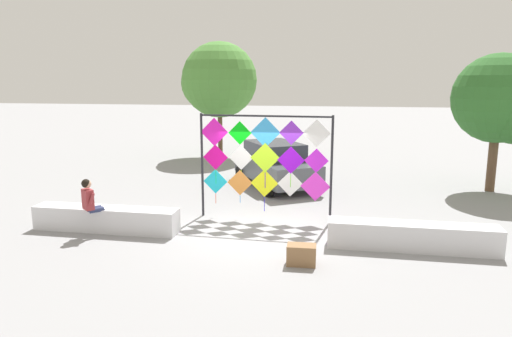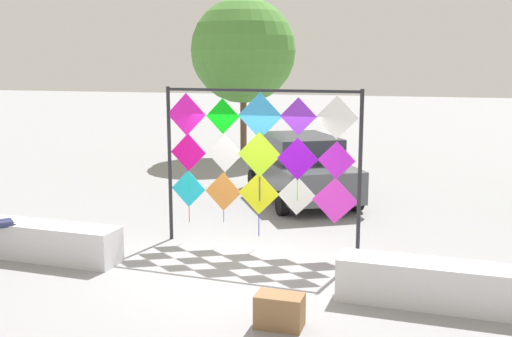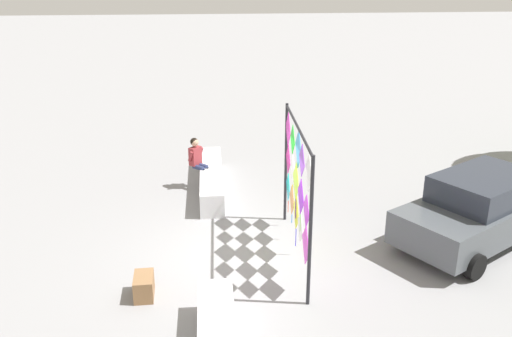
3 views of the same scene
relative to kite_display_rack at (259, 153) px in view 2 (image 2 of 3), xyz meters
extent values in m
plane|color=gray|center=(-0.09, -1.25, -1.82)|extent=(120.00, 120.00, 0.00)
cube|color=silver|center=(-3.96, -1.78, -1.50)|extent=(3.90, 0.62, 0.63)
cube|color=silver|center=(3.79, -1.78, -1.50)|extent=(3.90, 0.62, 0.63)
cylinder|color=#232328|center=(-1.85, 0.04, -0.32)|extent=(0.07, 0.07, 3.00)
cylinder|color=#232328|center=(1.85, -0.03, -0.32)|extent=(0.07, 0.07, 3.00)
cylinder|color=#232328|center=(0.00, 0.00, 1.13)|extent=(3.70, 0.13, 0.06)
cube|color=#1CC5E3|center=(-1.46, 0.05, -0.78)|extent=(0.72, 0.03, 0.72)
cylinder|color=red|center=(-1.46, 0.06, -1.29)|extent=(0.02, 0.02, 0.30)
cube|color=orange|center=(-0.73, 0.03, -0.79)|extent=(0.74, 0.03, 0.74)
cylinder|color=#1685E5|center=(-0.73, 0.04, -1.27)|extent=(0.02, 0.02, 0.22)
cube|color=#EDF319|center=(-0.02, 0.01, -0.77)|extent=(0.80, 0.03, 0.80)
cylinder|color=#1C16E5|center=(-0.02, 0.02, -1.38)|extent=(0.02, 0.02, 0.43)
cube|color=white|center=(0.72, -0.02, -0.75)|extent=(0.72, 0.03, 0.72)
cube|color=#EA35D8|center=(1.42, -0.03, -0.79)|extent=(0.83, 0.03, 0.83)
cube|color=#DB0A88|center=(-1.44, 0.03, -0.07)|extent=(0.74, 0.03, 0.74)
cylinder|color=#16E569|center=(-1.44, 0.04, -0.64)|extent=(0.02, 0.02, 0.41)
cube|color=white|center=(-0.69, 0.03, -0.05)|extent=(0.71, 0.03, 0.71)
cylinder|color=#A2E516|center=(-0.69, 0.04, -0.52)|extent=(0.02, 0.02, 0.23)
cube|color=#B7F321|center=(0.00, -0.02, -0.04)|extent=(0.84, 0.03, 0.84)
cylinder|color=#5116E5|center=(0.01, -0.01, -0.68)|extent=(0.02, 0.02, 0.45)
cube|color=#850DD6|center=(0.73, -0.03, -0.08)|extent=(0.77, 0.03, 0.77)
cylinder|color=#69E516|center=(0.73, -0.02, -0.65)|extent=(0.02, 0.02, 0.38)
cube|color=#C320DE|center=(1.43, -0.04, -0.07)|extent=(0.68, 0.02, 0.68)
cube|color=#EE18BB|center=(-1.46, 0.02, 0.66)|extent=(0.81, 0.03, 0.81)
cube|color=#07D711|center=(-0.72, 0.01, 0.65)|extent=(0.67, 0.02, 0.67)
cube|color=#38A9F7|center=(0.01, 0.02, 0.67)|extent=(0.85, 0.03, 0.85)
cube|color=purple|center=(0.73, -0.03, 0.68)|extent=(0.68, 0.02, 0.68)
cube|color=white|center=(1.42, -0.02, 0.68)|extent=(0.76, 0.03, 0.76)
cylinder|color=navy|center=(-3.89, -2.01, -1.50)|extent=(0.11, 0.11, 0.63)
cylinder|color=navy|center=(-4.01, -2.14, -1.16)|extent=(0.33, 0.35, 0.13)
cube|color=navy|center=(-3.85, -1.96, -1.77)|extent=(0.23, 0.25, 0.09)
cylinder|color=navy|center=(-4.02, -1.89, -1.50)|extent=(0.11, 0.11, 0.63)
cylinder|color=navy|center=(-4.13, -2.03, -1.16)|extent=(0.33, 0.35, 0.13)
cube|color=navy|center=(-3.98, -1.85, -1.77)|extent=(0.23, 0.25, 0.09)
cube|color=#4C5156|center=(-0.27, 4.26, -1.16)|extent=(3.77, 4.54, 0.75)
cube|color=#282D38|center=(-0.35, 4.39, -0.48)|extent=(2.60, 2.85, 0.60)
cylinder|color=black|center=(1.25, 3.52, -1.54)|extent=(0.49, 0.60, 0.56)
cylinder|color=black|center=(-0.28, 2.56, -1.54)|extent=(0.49, 0.60, 0.56)
cylinder|color=black|center=(-0.26, 5.95, -1.54)|extent=(0.49, 0.60, 0.56)
cylinder|color=black|center=(-1.80, 5.00, -1.54)|extent=(0.49, 0.60, 0.56)
cube|color=olive|center=(1.31, -3.16, -1.60)|extent=(0.64, 0.39, 0.44)
cylinder|color=brown|center=(-4.02, 10.36, -0.42)|extent=(0.23, 0.23, 2.80)
sphere|color=#4C8938|center=(-4.02, 10.36, 2.12)|extent=(3.79, 3.79, 3.79)
sphere|color=#4C8938|center=(-4.67, 10.64, 1.95)|extent=(2.80, 2.80, 2.80)
sphere|color=#4C8938|center=(-3.82, 10.96, 1.56)|extent=(2.29, 2.29, 2.29)
camera|label=1|loc=(2.05, -12.62, 2.10)|focal=32.50mm
camera|label=2|loc=(3.35, -10.20, 1.56)|focal=41.63mm
camera|label=3|loc=(10.69, -1.81, 4.30)|focal=38.84mm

